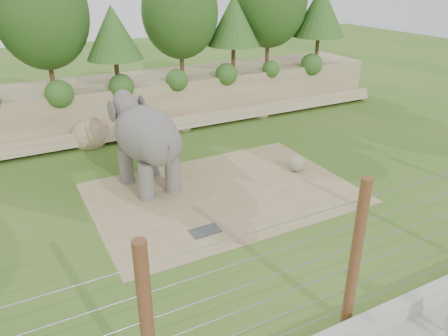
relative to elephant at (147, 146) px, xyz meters
name	(u,v)px	position (x,y,z in m)	size (l,w,h in m)	color
ground	(252,234)	(1.84, -4.93, -1.74)	(90.00, 90.00, 0.00)	#345E17
back_embankment	(141,52)	(2.43, 7.75, 2.23)	(30.00, 5.52, 8.77)	#8A7259
dirt_patch	(223,193)	(2.34, -1.93, -1.73)	(10.00, 7.00, 0.02)	#8B7C52
drain_grate	(205,231)	(0.52, -4.09, -1.70)	(1.00, 0.60, 0.03)	#262628
elephant	(147,146)	(0.00, 0.00, 0.00)	(1.84, 4.29, 3.47)	#625D59
stone_ball	(297,163)	(6.10, -1.60, -1.36)	(0.71, 0.71, 0.71)	gray
retaining_wall	(361,328)	(1.84, -9.93, -1.49)	(26.00, 0.35, 0.50)	#A9A89C
barrier_fence	(356,256)	(1.84, -9.43, 0.26)	(20.26, 0.26, 4.00)	#4F2C17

